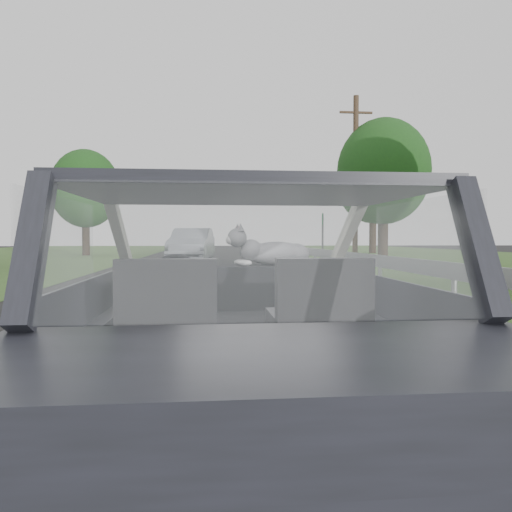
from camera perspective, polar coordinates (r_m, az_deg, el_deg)
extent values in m
plane|color=#2B2B2B|center=(3.14, -1.69, -20.27)|extent=(140.00, 140.00, 0.00)
cube|color=black|center=(2.94, -1.70, -7.09)|extent=(1.80, 4.00, 1.45)
cube|color=black|center=(3.54, -2.41, -3.48)|extent=(1.58, 0.45, 0.30)
cube|color=black|center=(2.63, -10.02, -4.80)|extent=(0.50, 0.72, 0.42)
cube|color=black|center=(2.69, 7.28, -4.63)|extent=(0.50, 0.72, 0.42)
torus|color=black|center=(3.24, -9.19, -2.78)|extent=(0.36, 0.36, 0.04)
ellipsoid|color=gray|center=(3.54, 2.32, 0.49)|extent=(0.67, 0.35, 0.29)
cube|color=#A6A7AA|center=(13.67, 13.55, -0.51)|extent=(0.05, 90.00, 0.32)
imported|color=#969CA6|center=(24.47, -7.33, 1.25)|extent=(2.53, 5.22, 1.66)
cube|color=#127030|center=(24.49, 7.62, 2.07)|extent=(0.31, 0.94, 2.36)
cylinder|color=brown|center=(24.78, 11.31, 8.58)|extent=(0.28, 0.28, 8.00)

